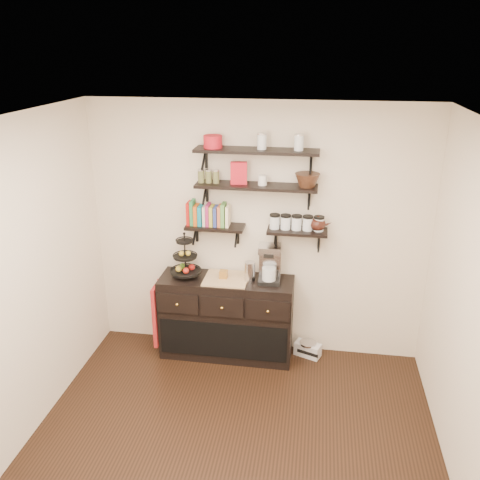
{
  "coord_description": "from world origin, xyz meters",
  "views": [
    {
      "loc": [
        0.59,
        -3.18,
        3.19
      ],
      "look_at": [
        -0.09,
        1.15,
        1.49
      ],
      "focal_mm": 38.0,
      "sensor_mm": 36.0,
      "label": 1
    }
  ],
  "objects_px": {
    "sideboard": "(227,317)",
    "coffee_maker": "(270,264)",
    "radio": "(308,349)",
    "fruit_stand": "(186,262)"
  },
  "relations": [
    {
      "from": "fruit_stand",
      "to": "radio",
      "type": "height_order",
      "value": "fruit_stand"
    },
    {
      "from": "sideboard",
      "to": "radio",
      "type": "relative_size",
      "value": 4.54
    },
    {
      "from": "fruit_stand",
      "to": "radio",
      "type": "bearing_deg",
      "value": 3.86
    },
    {
      "from": "coffee_maker",
      "to": "radio",
      "type": "xyz_separation_m",
      "value": [
        0.43,
        0.06,
        -1.01
      ]
    },
    {
      "from": "sideboard",
      "to": "fruit_stand",
      "type": "xyz_separation_m",
      "value": [
        -0.43,
        0.0,
        0.61
      ]
    },
    {
      "from": "sideboard",
      "to": "radio",
      "type": "height_order",
      "value": "sideboard"
    },
    {
      "from": "sideboard",
      "to": "radio",
      "type": "xyz_separation_m",
      "value": [
        0.88,
        0.09,
        -0.37
      ]
    },
    {
      "from": "fruit_stand",
      "to": "radio",
      "type": "xyz_separation_m",
      "value": [
        1.31,
        0.09,
        -0.98
      ]
    },
    {
      "from": "sideboard",
      "to": "coffee_maker",
      "type": "height_order",
      "value": "coffee_maker"
    },
    {
      "from": "coffee_maker",
      "to": "fruit_stand",
      "type": "bearing_deg",
      "value": 178.91
    }
  ]
}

